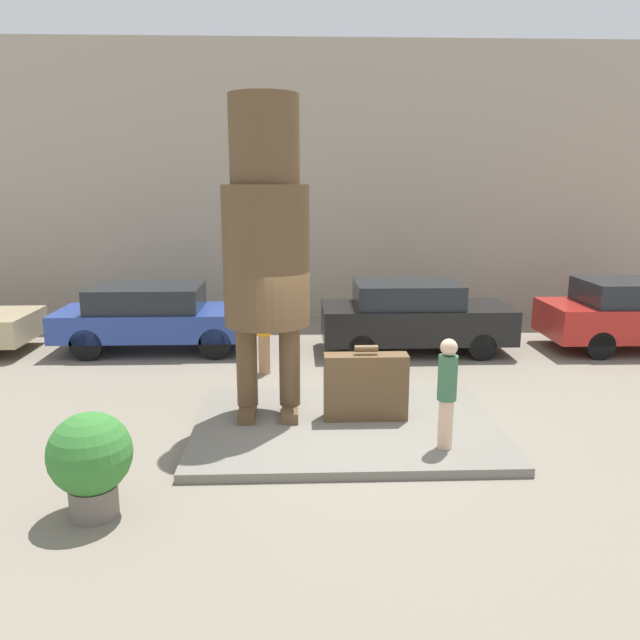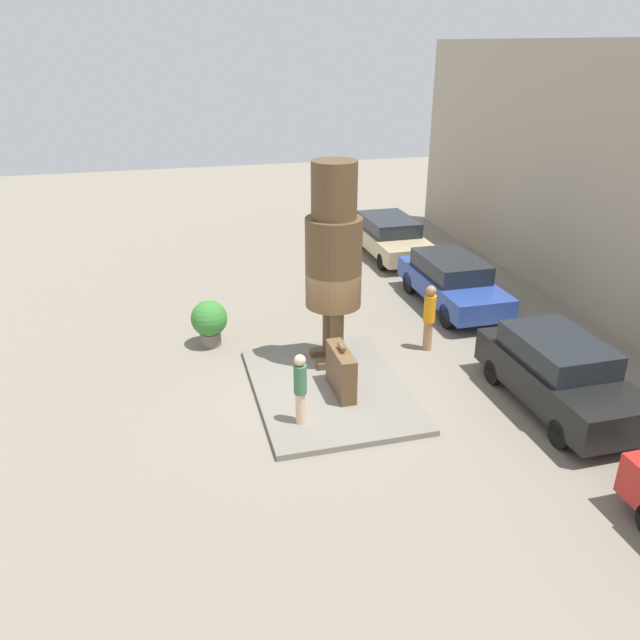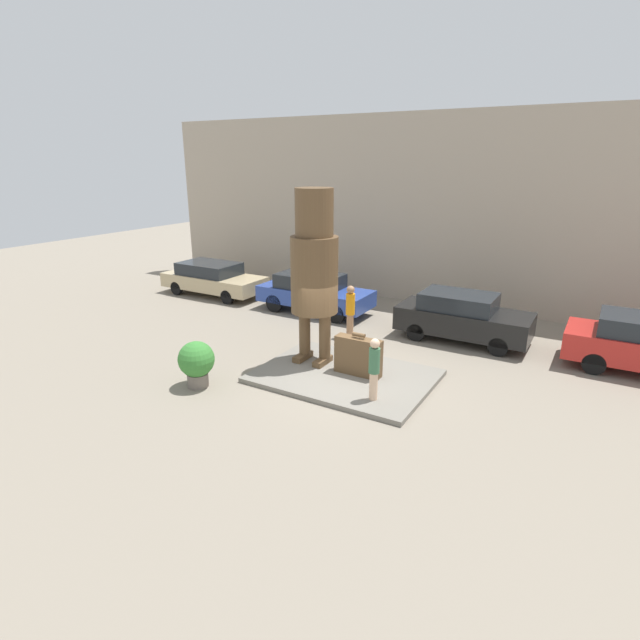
% 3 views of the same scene
% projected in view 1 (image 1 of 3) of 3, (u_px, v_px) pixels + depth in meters
% --- Properties ---
extents(ground_plane, '(60.00, 60.00, 0.00)m').
position_uv_depth(ground_plane, '(346.00, 431.00, 9.89)').
color(ground_plane, gray).
extents(pedestal, '(4.76, 3.46, 0.14)m').
position_uv_depth(pedestal, '(346.00, 427.00, 9.88)').
color(pedestal, slate).
rests_on(pedestal, ground_plane).
extents(building_backdrop, '(28.00, 0.60, 7.64)m').
position_uv_depth(building_backdrop, '(323.00, 184.00, 17.65)').
color(building_backdrop, tan).
rests_on(building_backdrop, ground_plane).
extents(statue_figure, '(1.35, 1.35, 4.99)m').
position_uv_depth(statue_figure, '(266.00, 235.00, 9.61)').
color(statue_figure, brown).
rests_on(statue_figure, pedestal).
extents(giant_suitcase, '(1.33, 0.36, 1.22)m').
position_uv_depth(giant_suitcase, '(366.00, 386.00, 9.94)').
color(giant_suitcase, brown).
rests_on(giant_suitcase, pedestal).
extents(tourist, '(0.27, 0.27, 1.61)m').
position_uv_depth(tourist, '(447.00, 389.00, 8.75)').
color(tourist, beige).
rests_on(tourist, pedestal).
extents(parked_car_blue, '(4.55, 1.81, 1.53)m').
position_uv_depth(parked_car_blue, '(155.00, 316.00, 14.47)').
color(parked_car_blue, '#284293').
rests_on(parked_car_blue, ground_plane).
extents(parked_car_black, '(4.32, 1.80, 1.62)m').
position_uv_depth(parked_car_black, '(414.00, 316.00, 14.39)').
color(parked_car_black, black).
rests_on(parked_car_black, ground_plane).
extents(planter_pot, '(0.97, 0.97, 1.27)m').
position_uv_depth(planter_pot, '(90.00, 459.00, 7.22)').
color(planter_pot, '#70665B').
rests_on(planter_pot, ground_plane).
extents(worker_hivis, '(0.31, 0.31, 1.82)m').
position_uv_depth(worker_hivis, '(264.00, 326.00, 12.66)').
color(worker_hivis, '#A87A56').
rests_on(worker_hivis, ground_plane).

